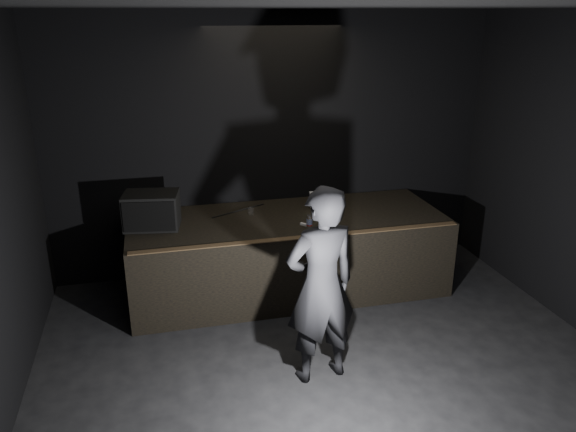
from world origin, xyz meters
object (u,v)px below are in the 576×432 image
at_px(stage_riser, 287,253).
at_px(person, 321,286).
at_px(laptop, 324,205).
at_px(stage_monitor, 152,210).
at_px(beer_can, 309,222).

height_order(stage_riser, person, person).
bearing_deg(laptop, person, -107.98).
bearing_deg(laptop, stage_riser, -162.81).
bearing_deg(stage_riser, laptop, 17.18).
height_order(stage_riser, stage_monitor, stage_monitor).
height_order(stage_monitor, person, person).
height_order(laptop, beer_can, laptop).
xyz_separation_m(stage_riser, person, (-0.15, -1.93, 0.50)).
relative_size(beer_can, person, 0.08).
relative_size(laptop, person, 0.17).
bearing_deg(laptop, beer_can, -121.33).
height_order(stage_riser, laptop, laptop).
distance_m(laptop, person, 2.20).
relative_size(stage_monitor, person, 0.35).
xyz_separation_m(stage_riser, beer_can, (0.16, -0.45, 0.58)).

